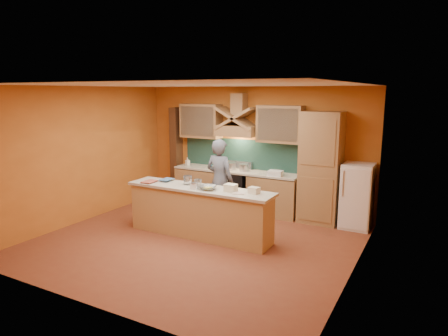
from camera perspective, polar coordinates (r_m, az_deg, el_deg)
The scene contains 36 objects.
floor at distance 7.40m, azimuth -4.06°, elevation -10.46°, with size 5.50×5.00×0.01m, color brown.
ceiling at distance 6.89m, azimuth -4.37°, elevation 11.76°, with size 5.50×5.00×0.01m, color white.
wall_back at distance 9.19m, azimuth 4.23°, elevation 2.78°, with size 5.50×0.02×2.80m, color #BE6825.
wall_front at distance 5.14m, azimuth -19.43°, elevation -4.29°, with size 5.50×0.02×2.80m, color #BE6825.
wall_left at distance 8.79m, azimuth -19.50°, elevation 1.81°, with size 0.02×5.00×2.80m, color #BE6825.
wall_right at distance 6.02m, azimuth 18.44°, elevation -2.07°, with size 0.02×5.00×2.80m, color #BE6825.
base_cabinet_left at distance 9.69m, azimuth -3.35°, elevation -2.62°, with size 1.10×0.60×0.86m, color #9D7448.
base_cabinet_right at distance 8.86m, azimuth 7.18°, elevation -3.98°, with size 1.10×0.60×0.86m, color #9D7448.
counter_top at distance 9.13m, azimuth 1.69°, elevation -0.42°, with size 3.00×0.62×0.04m, color #BBB29E.
stove at distance 9.23m, azimuth 1.68°, elevation -3.16°, with size 0.60×0.58×0.90m, color black.
backsplash at distance 9.32m, azimuth 2.50°, elevation 1.99°, with size 3.00×0.03×0.70m, color #183630.
range_hood at distance 9.04m, azimuth 1.87°, elevation 5.36°, with size 0.92×0.50×0.24m, color #9D7448.
hood_chimney at distance 9.09m, azimuth 2.18°, elevation 9.05°, with size 0.30×0.30×0.50m, color #9D7448.
upper_cabinet_left at distance 9.58m, azimuth -3.31°, elevation 6.74°, with size 1.00×0.35×0.80m, color #9D7448.
upper_cabinet_right at distance 8.70m, azimuth 8.04°, elevation 6.23°, with size 1.00×0.35×0.80m, color #9D7448.
pantry_column at distance 8.41m, azimuth 13.65°, elevation 0.01°, with size 0.80×0.60×2.30m, color #9D7448.
fridge at distance 8.36m, azimuth 18.48°, elevation -3.82°, with size 0.58×0.60×1.30m, color white.
trim_column_left at distance 10.11m, azimuth -6.81°, elevation 2.04°, with size 0.20×0.30×2.30m, color #472816.
island_body at distance 7.54m, azimuth -3.52°, elevation -6.49°, with size 2.80×0.55×0.88m, color tan.
island_top at distance 7.41m, azimuth -3.56°, elevation -2.95°, with size 2.90×0.62×0.05m, color #BBB29E.
person at distance 8.31m, azimuth -0.61°, elevation -1.78°, with size 0.63×0.42×1.74m, color slate.
pot_large at distance 9.18m, azimuth 0.97°, elevation 0.17°, with size 0.23×0.23×0.17m, color silver.
pot_small at distance 9.04m, azimuth 2.84°, elevation -0.07°, with size 0.20×0.20×0.15m, color silver.
soap_bottle_a at distance 9.73m, azimuth -5.22°, elevation 0.93°, with size 0.09×0.09×0.19m, color silver.
soap_bottle_b at distance 9.33m, azimuth -1.95°, elevation 0.69°, with size 0.09×0.09×0.24m, color #306185.
bowl_back at distance 8.72m, azimuth 7.39°, elevation -0.65°, with size 0.26×0.26×0.08m, color silver.
dish_rack at distance 8.58m, azimuth 7.35°, elevation -0.74°, with size 0.30×0.24×0.11m, color white.
book_lower at distance 7.98m, azimuth -11.24°, elevation -1.86°, with size 0.22×0.30×0.03m, color #A14A39.
book_upper at distance 8.03m, azimuth -8.75°, elevation -1.56°, with size 0.21×0.28×0.02m, color #416590.
jar_large at distance 7.63m, azimuth -5.22°, elevation -1.73°, with size 0.15×0.15×0.17m, color white.
jar_small at distance 7.39m, azimuth -3.73°, elevation -2.20°, with size 0.13×0.13×0.15m, color silver.
kitchen_scale at distance 7.28m, azimuth -4.24°, elevation -2.61°, with size 0.12×0.12×0.10m, color white.
mixing_bowl at distance 7.21m, azimuth -2.34°, elevation -2.82°, with size 0.31×0.31×0.08m, color white.
cloth at distance 6.96m, azimuth 2.13°, elevation -3.60°, with size 0.21×0.16×0.01m, color beige.
grocery_bag_a at distance 7.07m, azimuth 0.97°, elevation -2.85°, with size 0.21×0.17×0.13m, color beige.
grocery_bag_b at distance 6.96m, azimuth 4.32°, elevation -3.20°, with size 0.18×0.14×0.11m, color beige.
Camera 1 is at (3.73, -5.80, 2.69)m, focal length 32.00 mm.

